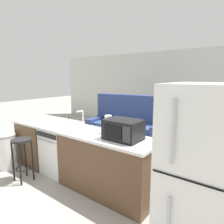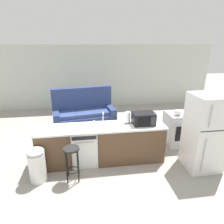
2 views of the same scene
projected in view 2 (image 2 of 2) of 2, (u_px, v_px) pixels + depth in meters
The scene contains 14 objects.
ground_plane at pixel (96, 161), 4.81m from camera, with size 24.00×24.00×0.00m, color gray.
wall_back at pixel (96, 77), 8.32m from camera, with size 10.00×0.06×2.60m.
kitchen_counter at pixel (106, 145), 4.70m from camera, with size 2.94×0.66×0.90m.
dishwasher at pixel (85, 146), 4.64m from camera, with size 0.58×0.61×0.84m.
stove_range at pixel (180, 129), 5.49m from camera, with size 0.76×0.68×0.90m.
refrigerator at pixel (205, 133), 4.33m from camera, with size 0.72×0.73×1.71m.
microwave at pixel (144, 118), 4.61m from camera, with size 0.50×0.37×0.28m.
sink_faucet at pixel (103, 119), 4.61m from camera, with size 0.07×0.18×0.30m.
paper_towel_roll at pixel (128, 118), 4.67m from camera, with size 0.14×0.14×0.28m.
soap_bottle at pixel (94, 123), 4.50m from camera, with size 0.06×0.06×0.18m.
kettle at pixel (178, 112), 5.17m from camera, with size 0.21×0.17×0.19m.
bar_stool at pixel (72, 157), 4.01m from camera, with size 0.32×0.32×0.74m.
trash_bin at pixel (37, 164), 4.03m from camera, with size 0.35×0.35×0.74m.
couch at pixel (84, 114), 6.73m from camera, with size 2.11×1.19×1.27m.
Camera 2 is at (-0.20, -4.14, 2.75)m, focal length 32.00 mm.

